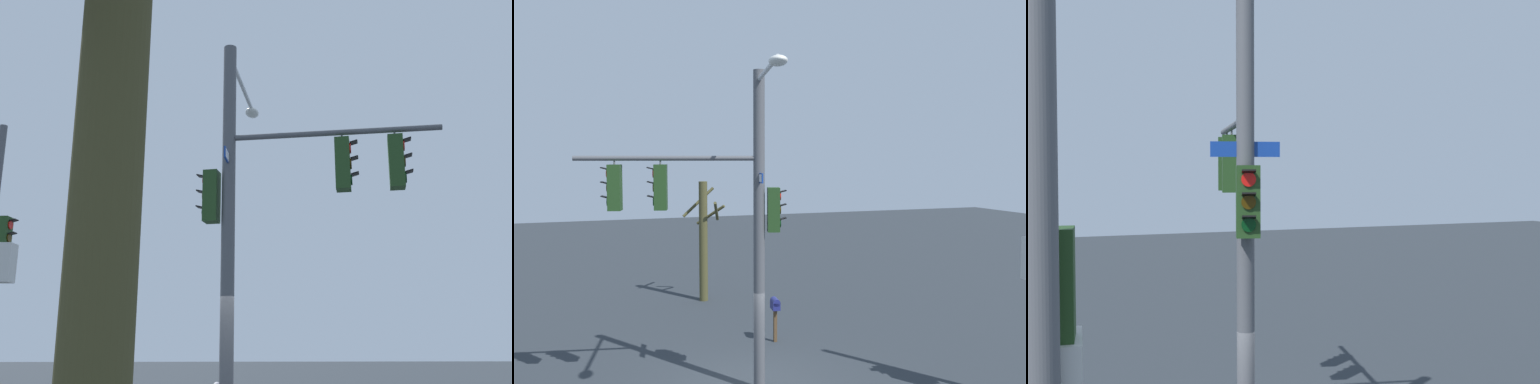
% 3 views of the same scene
% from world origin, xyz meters
% --- Properties ---
extents(main_signal_pole_assembly, '(5.04, 4.24, 8.01)m').
position_xyz_m(main_signal_pole_assembly, '(0.62, 0.28, 4.66)').
color(main_signal_pole_assembly, '#4C4F54').
rests_on(main_signal_pole_assembly, ground).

